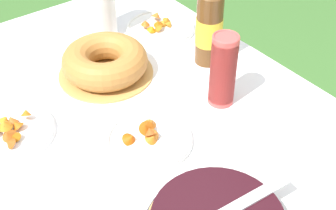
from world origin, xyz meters
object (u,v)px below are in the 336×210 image
(bundt_cake, at_px, (105,62))
(cup_stack, at_px, (224,71))
(snack_plate_far, at_px, (149,138))
(snack_plate_left, at_px, (160,27))
(paper_towel_roll, at_px, (99,2))
(cider_bottle_amber, at_px, (209,25))
(snack_plate_right, at_px, (9,131))

(bundt_cake, height_order, cup_stack, cup_stack)
(bundt_cake, height_order, snack_plate_far, bundt_cake)
(snack_plate_left, distance_m, snack_plate_far, 0.56)
(snack_plate_left, distance_m, paper_towel_roll, 0.23)
(cider_bottle_amber, bearing_deg, paper_towel_roll, -152.39)
(snack_plate_right, relative_size, snack_plate_far, 1.05)
(cider_bottle_amber, bearing_deg, cup_stack, -29.54)
(paper_towel_roll, bearing_deg, bundt_cake, -27.78)
(bundt_cake, distance_m, snack_plate_right, 0.35)
(snack_plate_far, bearing_deg, cup_stack, 91.52)
(cider_bottle_amber, relative_size, paper_towel_roll, 1.42)
(snack_plate_left, bearing_deg, paper_towel_roll, -120.13)
(bundt_cake, distance_m, snack_plate_left, 0.31)
(cider_bottle_amber, distance_m, snack_plate_left, 0.27)
(snack_plate_left, xyz_separation_m, paper_towel_roll, (-0.10, -0.18, 0.11))
(snack_plate_right, height_order, snack_plate_far, snack_plate_far)
(paper_towel_roll, bearing_deg, snack_plate_right, -57.04)
(snack_plate_left, bearing_deg, snack_plate_right, -73.03)
(cup_stack, bearing_deg, snack_plate_right, -113.56)
(bundt_cake, xyz_separation_m, cider_bottle_amber, (0.13, 0.29, 0.09))
(cup_stack, relative_size, cider_bottle_amber, 0.62)
(snack_plate_right, bearing_deg, bundt_cake, 103.20)
(bundt_cake, xyz_separation_m, snack_plate_far, (0.32, -0.07, -0.03))
(cup_stack, distance_m, cider_bottle_amber, 0.21)
(snack_plate_left, height_order, snack_plate_right, snack_plate_right)
(bundt_cake, bearing_deg, snack_plate_far, -11.64)
(snack_plate_left, relative_size, snack_plate_right, 1.01)
(snack_plate_left, bearing_deg, snack_plate_far, -39.44)
(snack_plate_left, relative_size, paper_towel_roll, 0.99)
(cup_stack, xyz_separation_m, paper_towel_roll, (-0.53, -0.08, 0.01))
(cider_bottle_amber, distance_m, paper_towel_roll, 0.39)
(snack_plate_left, xyz_separation_m, snack_plate_far, (0.43, -0.36, 0.00))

